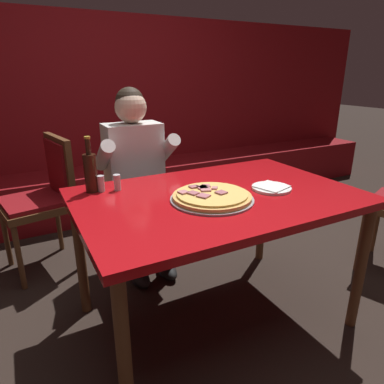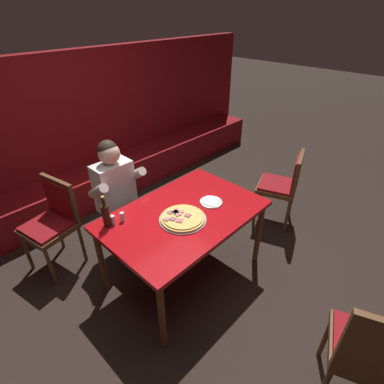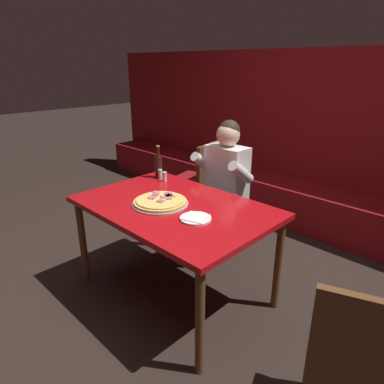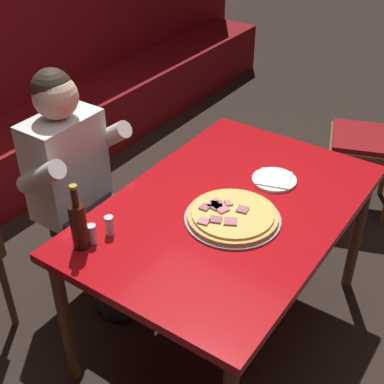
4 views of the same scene
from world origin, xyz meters
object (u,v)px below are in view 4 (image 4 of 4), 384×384
at_px(pizza, 232,216).
at_px(dining_chair_side_aisle, 379,134).
at_px(beer_bottle, 79,225).
at_px(plate_white_paper, 274,180).
at_px(shaker_oregano, 92,235).
at_px(shaker_black_pepper, 110,226).
at_px(diner_seated_blue_shirt, 81,184).
at_px(main_dining_table, 228,219).

xyz_separation_m(pizza, dining_chair_side_aisle, (1.52, -0.17, -0.23)).
xyz_separation_m(pizza, beer_bottle, (-0.49, 0.40, 0.09)).
relative_size(plate_white_paper, beer_bottle, 0.72).
bearing_deg(shaker_oregano, shaker_black_pepper, -13.69).
xyz_separation_m(pizza, diner_seated_blue_shirt, (-0.10, 0.80, -0.08)).
bearing_deg(beer_bottle, diner_seated_blue_shirt, 45.67).
xyz_separation_m(main_dining_table, shaker_black_pepper, (-0.44, 0.30, 0.11)).
distance_m(main_dining_table, dining_chair_side_aisle, 1.47).
relative_size(beer_bottle, shaker_black_pepper, 3.40).
bearing_deg(beer_bottle, dining_chair_side_aisle, -15.92).
distance_m(diner_seated_blue_shirt, dining_chair_side_aisle, 1.89).
height_order(main_dining_table, pizza, pizza).
relative_size(main_dining_table, diner_seated_blue_shirt, 1.13).
bearing_deg(pizza, beer_bottle, 140.57).
bearing_deg(pizza, plate_white_paper, -1.50).
bearing_deg(plate_white_paper, shaker_oregano, 154.27).
xyz_separation_m(plate_white_paper, shaker_oregano, (-0.81, 0.39, 0.03)).
bearing_deg(diner_seated_blue_shirt, pizza, -83.10).
bearing_deg(plate_white_paper, dining_chair_side_aisle, -7.94).
height_order(plate_white_paper, dining_chair_side_aisle, dining_chair_side_aisle).
xyz_separation_m(main_dining_table, dining_chair_side_aisle, (1.44, -0.23, -0.14)).
relative_size(plate_white_paper, shaker_black_pepper, 2.44).
height_order(diner_seated_blue_shirt, dining_chair_side_aisle, diner_seated_blue_shirt).
bearing_deg(shaker_black_pepper, diner_seated_blue_shirt, 58.70).
relative_size(shaker_oregano, dining_chair_side_aisle, 0.09).
bearing_deg(beer_bottle, pizza, -39.43).
bearing_deg(beer_bottle, plate_white_paper, -25.70).
bearing_deg(beer_bottle, main_dining_table, -30.93).
xyz_separation_m(main_dining_table, pizza, (-0.08, -0.06, 0.09)).
distance_m(shaker_black_pepper, dining_chair_side_aisle, 1.98).
relative_size(diner_seated_blue_shirt, dining_chair_side_aisle, 1.36).
bearing_deg(main_dining_table, dining_chair_side_aisle, -9.20).
height_order(beer_bottle, diner_seated_blue_shirt, diner_seated_blue_shirt).
bearing_deg(diner_seated_blue_shirt, plate_white_paper, -60.28).
xyz_separation_m(main_dining_table, beer_bottle, (-0.57, 0.34, 0.19)).
relative_size(beer_bottle, diner_seated_blue_shirt, 0.23).
height_order(pizza, shaker_black_pepper, shaker_black_pepper).
bearing_deg(diner_seated_blue_shirt, beer_bottle, -134.33).
xyz_separation_m(main_dining_table, shaker_oregano, (-0.52, 0.32, 0.11)).
height_order(pizza, diner_seated_blue_shirt, diner_seated_blue_shirt).
bearing_deg(plate_white_paper, shaker_black_pepper, 153.06).
relative_size(main_dining_table, shaker_black_pepper, 16.68).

